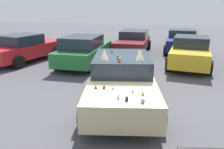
# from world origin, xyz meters

# --- Properties ---
(ground_plane) EXTENTS (60.00, 60.00, 0.00)m
(ground_plane) POSITION_xyz_m (0.00, 0.00, 0.00)
(ground_plane) COLOR #47474C
(art_car_decorated) EXTENTS (4.73, 2.75, 1.71)m
(art_car_decorated) POSITION_xyz_m (0.10, 0.02, 0.73)
(art_car_decorated) COLOR beige
(art_car_decorated) RESTS_ON ground
(parked_sedan_near_right) EXTENTS (4.35, 2.04, 1.36)m
(parked_sedan_near_right) POSITION_xyz_m (7.80, 0.86, 0.69)
(parked_sedan_near_right) COLOR #5B1419
(parked_sedan_near_right) RESTS_ON ground
(parked_sedan_far_left) EXTENTS (4.22, 2.28, 1.47)m
(parked_sedan_far_left) POSITION_xyz_m (5.07, -2.37, 0.72)
(parked_sedan_far_left) COLOR gold
(parked_sedan_far_left) RESTS_ON ground
(parked_sedan_near_left) EXTENTS (4.29, 2.11, 1.48)m
(parked_sedan_near_left) POSITION_xyz_m (4.05, 2.76, 0.74)
(parked_sedan_near_left) COLOR #1E602D
(parked_sedan_near_left) RESTS_ON ground
(parked_sedan_row_back_center) EXTENTS (4.06, 2.13, 1.42)m
(parked_sedan_row_back_center) POSITION_xyz_m (8.62, -2.13, 0.71)
(parked_sedan_row_back_center) COLOR navy
(parked_sedan_row_back_center) RESTS_ON ground
(parked_sedan_behind_right) EXTENTS (4.60, 2.74, 1.44)m
(parked_sedan_behind_right) POSITION_xyz_m (4.05, 6.12, 0.71)
(parked_sedan_behind_right) COLOR red
(parked_sedan_behind_right) RESTS_ON ground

